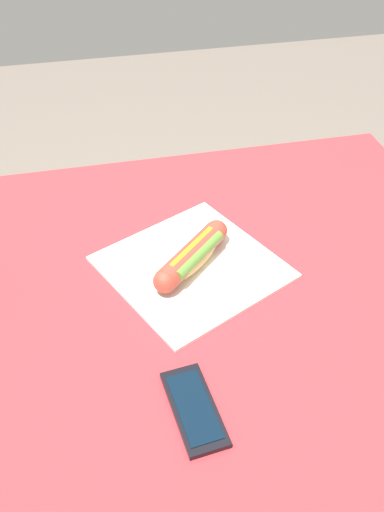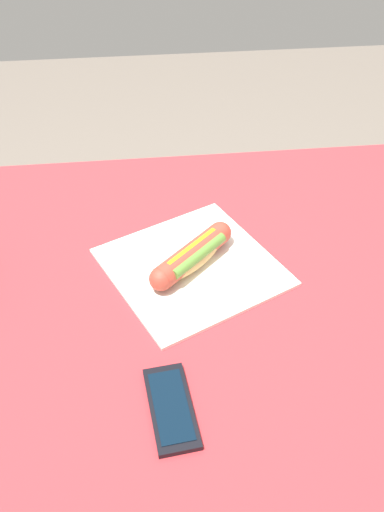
% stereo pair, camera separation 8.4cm
% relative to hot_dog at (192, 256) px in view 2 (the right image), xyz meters
% --- Properties ---
extents(ground_plane, '(6.00, 6.00, 0.00)m').
position_rel_hot_dog_xyz_m(ground_plane, '(0.04, 0.05, -0.78)').
color(ground_plane, '#6B6056').
rests_on(ground_plane, ground).
extents(dining_table, '(1.20, 0.90, 0.75)m').
position_rel_hot_dog_xyz_m(dining_table, '(0.04, 0.05, -0.16)').
color(dining_table, brown).
rests_on(dining_table, ground).
extents(paper_wrapper, '(0.39, 0.38, 0.01)m').
position_rel_hot_dog_xyz_m(paper_wrapper, '(0.00, -0.00, -0.03)').
color(paper_wrapper, silver).
rests_on(paper_wrapper, dining_table).
extents(hot_dog, '(0.17, 0.16, 0.05)m').
position_rel_hot_dog_xyz_m(hot_dog, '(0.00, 0.00, 0.00)').
color(hot_dog, tan).
rests_on(hot_dog, paper_wrapper).
extents(cell_phone, '(0.08, 0.15, 0.01)m').
position_rel_hot_dog_xyz_m(cell_phone, '(0.06, 0.30, -0.03)').
color(cell_phone, black).
rests_on(cell_phone, dining_table).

